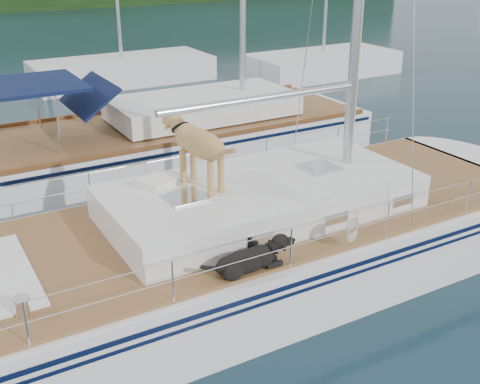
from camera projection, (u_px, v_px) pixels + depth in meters
ground at (221, 287)px, 10.31m from camera, size 120.00×120.00×0.00m
main_sailboat at (225, 251)px, 10.08m from camera, size 12.00×3.80×14.01m
neighbor_sailboat at (167, 142)px, 15.62m from camera, size 11.00×3.50×13.30m
bg_boat_center at (122, 71)px, 24.73m from camera, size 7.20×3.00×11.65m
bg_boat_east at (323, 64)px, 26.00m from camera, size 6.40×3.00×11.65m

